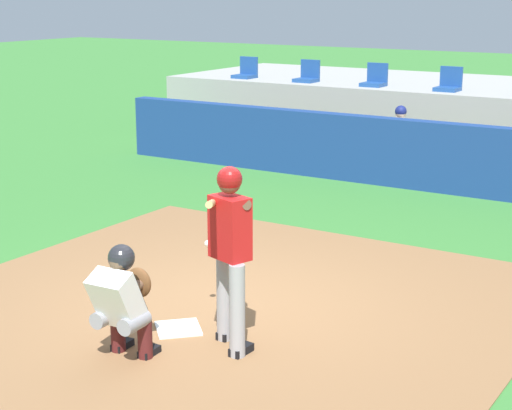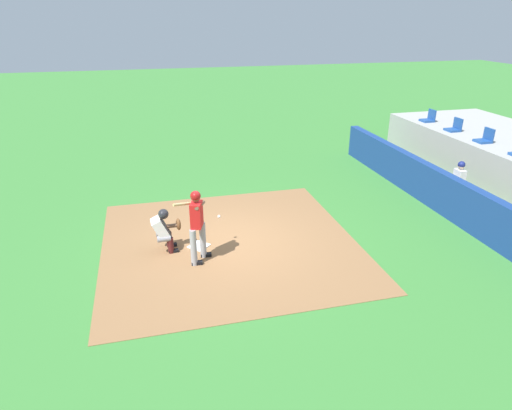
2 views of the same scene
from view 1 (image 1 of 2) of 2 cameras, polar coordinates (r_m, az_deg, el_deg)
The scene contains 13 objects.
ground_plane at distance 9.30m, azimuth -2.30°, elevation -6.89°, with size 80.00×80.00×0.00m, color #387A33.
dirt_infield at distance 9.30m, azimuth -2.30°, elevation -6.86°, with size 6.40×6.40×0.01m, color olive.
home_plate at distance 8.69m, azimuth -5.30°, elevation -8.34°, with size 0.44×0.44×0.02m, color white.
batter_at_plate at distance 7.91m, azimuth -1.81°, elevation -2.81°, with size 0.60×0.86×1.80m.
catcher_crouched at distance 7.91m, azimuth -9.02°, elevation -6.24°, with size 0.49×1.72×1.13m.
dugout_wall at distance 14.77m, azimuth 12.02°, elevation 3.23°, with size 13.00×0.30×1.20m, color navy.
dugout_bench at distance 15.77m, azimuth 13.21°, elevation 2.47°, with size 11.80×0.44×0.45m, color olive.
dugout_player_0 at distance 15.90m, azimuth 9.55°, elevation 4.40°, with size 0.49×0.70×1.30m.
stands_platform at distance 18.90m, azimuth 16.69°, elevation 5.63°, with size 15.00×4.40×1.40m, color #9E9E99.
stadium_seat_0 at distance 19.72m, azimuth -0.67°, elevation 9.02°, with size 0.46×0.46×0.48m.
stadium_seat_1 at distance 18.90m, azimuth 3.53°, elevation 8.76°, with size 0.46×0.46×0.48m.
stadium_seat_2 at distance 18.18m, azimuth 8.08°, elevation 8.42°, with size 0.46×0.46×0.48m.
stadium_seat_3 at distance 17.59m, azimuth 12.96°, elevation 8.01°, with size 0.46×0.46×0.48m.
Camera 1 is at (4.90, -7.15, 3.37)m, focal length 58.92 mm.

